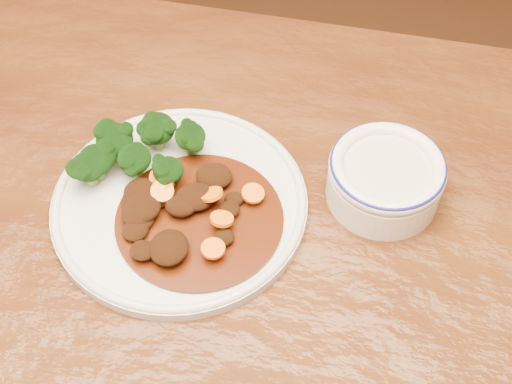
# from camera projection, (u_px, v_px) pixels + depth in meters

# --- Properties ---
(dining_table) EXTENTS (1.56, 1.00, 0.75)m
(dining_table) POSITION_uv_depth(u_px,v_px,m) (196.00, 309.00, 0.84)
(dining_table) COLOR #582F0F
(dining_table) RESTS_ON ground
(dinner_plate) EXTENTS (0.30, 0.30, 0.02)m
(dinner_plate) POSITION_uv_depth(u_px,v_px,m) (180.00, 203.00, 0.82)
(dinner_plate) COLOR silver
(dinner_plate) RESTS_ON dining_table
(broccoli_florets) EXTENTS (0.14, 0.11, 0.05)m
(broccoli_florets) POSITION_uv_depth(u_px,v_px,m) (133.00, 150.00, 0.83)
(broccoli_florets) COLOR #79984E
(broccoli_florets) RESTS_ON dinner_plate
(mince_stew) EXTENTS (0.19, 0.19, 0.03)m
(mince_stew) POSITION_uv_depth(u_px,v_px,m) (178.00, 211.00, 0.80)
(mince_stew) COLOR #431A07
(mince_stew) RESTS_ON dinner_plate
(dip_bowl) EXTENTS (0.13, 0.13, 0.06)m
(dip_bowl) POSITION_uv_depth(u_px,v_px,m) (385.00, 177.00, 0.81)
(dip_bowl) COLOR white
(dip_bowl) RESTS_ON dining_table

